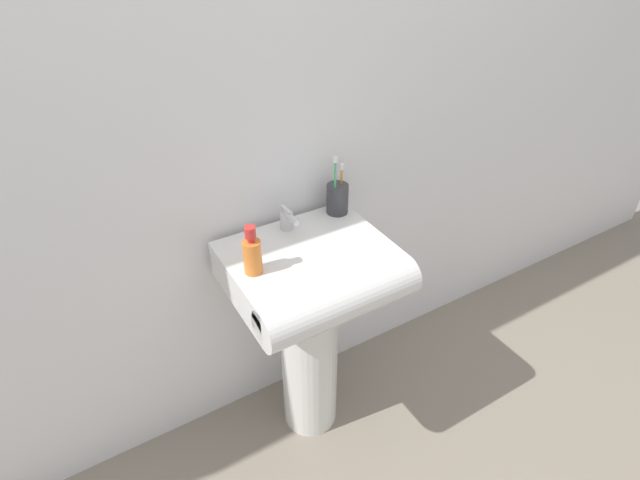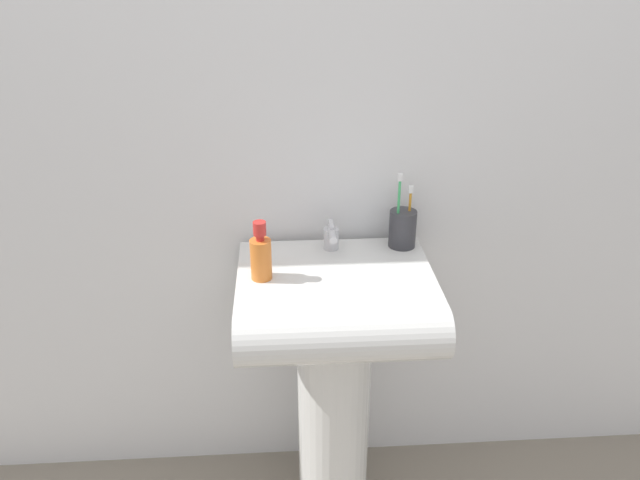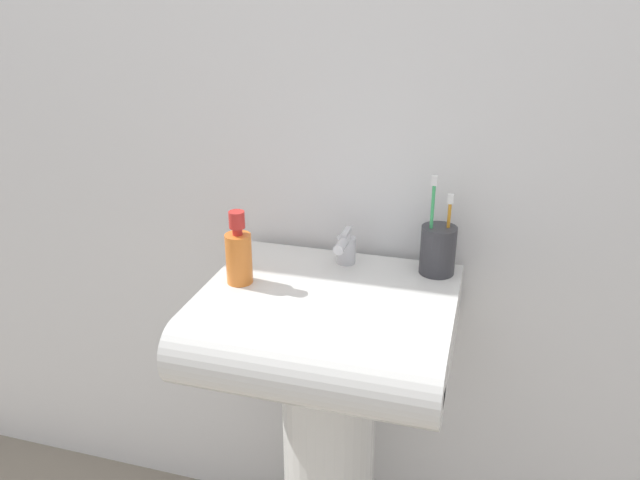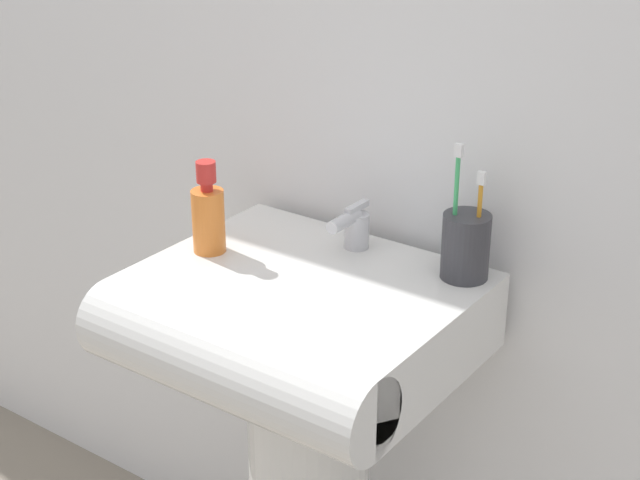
{
  "view_description": "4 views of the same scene",
  "coord_description": "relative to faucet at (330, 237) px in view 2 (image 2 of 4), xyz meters",
  "views": [
    {
      "loc": [
        -0.6,
        -1.09,
        1.71
      ],
      "look_at": [
        0.04,
        -0.01,
        0.84
      ],
      "focal_mm": 28.0,
      "sensor_mm": 36.0,
      "label": 1
    },
    {
      "loc": [
        -0.13,
        -1.39,
        1.59
      ],
      "look_at": [
        -0.04,
        -0.01,
        0.91
      ],
      "focal_mm": 35.0,
      "sensor_mm": 36.0,
      "label": 2
    },
    {
      "loc": [
        0.29,
        -1.07,
        1.39
      ],
      "look_at": [
        -0.02,
        0.0,
        0.92
      ],
      "focal_mm": 35.0,
      "sensor_mm": 36.0,
      "label": 3
    },
    {
      "loc": [
        0.81,
        -1.09,
        1.48
      ],
      "look_at": [
        0.02,
        0.01,
        0.88
      ],
      "focal_mm": 55.0,
      "sensor_mm": 36.0,
      "label": 4
    }
  ],
  "objects": [
    {
      "name": "wall_back",
      "position": [
        0.0,
        0.11,
        0.35
      ],
      "size": [
        5.0,
        0.05,
        2.4
      ],
      "primitive_type": "cube",
      "color": "white",
      "rests_on": "ground"
    },
    {
      "name": "sink_pedestal",
      "position": [
        0.0,
        -0.13,
        -0.51
      ],
      "size": [
        0.2,
        0.2,
        0.69
      ],
      "primitive_type": "cylinder",
      "color": "white",
      "rests_on": "ground"
    },
    {
      "name": "sink_basin",
      "position": [
        0.0,
        -0.17,
        -0.1
      ],
      "size": [
        0.5,
        0.45,
        0.13
      ],
      "color": "white",
      "rests_on": "sink_pedestal"
    },
    {
      "name": "faucet",
      "position": [
        0.0,
        0.0,
        0.0
      ],
      "size": [
        0.04,
        0.1,
        0.08
      ],
      "color": "silver",
      "rests_on": "sink_basin"
    },
    {
      "name": "toothbrush_cup",
      "position": [
        0.2,
        0.01,
        0.02
      ],
      "size": [
        0.07,
        0.07,
        0.22
      ],
      "color": "#38383D",
      "rests_on": "sink_basin"
    },
    {
      "name": "soap_bottle",
      "position": [
        -0.18,
        -0.14,
        0.02
      ],
      "size": [
        0.05,
        0.05,
        0.15
      ],
      "color": "orange",
      "rests_on": "sink_basin"
    }
  ]
}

